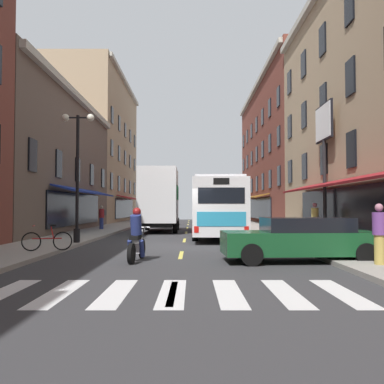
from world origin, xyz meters
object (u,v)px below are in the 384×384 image
Objects in this scene: bicycle_near at (46,240)px; pedestrian_near at (100,217)px; transit_bus at (215,207)px; sedan_near at (300,239)px; pedestrian_far at (378,233)px; street_lamp_twin at (76,171)px; sedan_mid at (164,218)px; box_truck at (159,201)px; motorcycle_rider at (135,238)px; pedestrian_mid at (313,220)px; billboard_sign at (323,138)px.

bicycle_near is 1.01× the size of pedestrian_near.
transit_bus is 11.66m from sedan_near.
street_lamp_twin reaches higher than pedestrian_far.
sedan_near is at bearing -77.46° from sedan_mid.
box_truck is at bearing 130.79° from transit_bus.
pedestrian_mid is (7.90, 8.07, 0.34)m from motorcycle_rider.
sedan_mid is at bearing 91.66° from motorcycle_rider.
billboard_sign is 4.15× the size of pedestrian_far.
billboard_sign is 12.41m from motorcycle_rider.
transit_bus is 15.25m from sedan_mid.
transit_bus is 5.77× the size of motorcycle_rider.
motorcycle_rider is 6.71m from street_lamp_twin.
motorcycle_rider is at bearing -27.81° from bicycle_near.
transit_bus is 2.12× the size of street_lamp_twin.
sedan_near is (5.53, -15.60, -1.43)m from box_truck.
sedan_near reaches higher than bicycle_near.
billboard_sign reaches higher than bicycle_near.
billboard_sign reaches higher than motorcycle_rider.
bicycle_near is 0.95× the size of pedestrian_mid.
street_lamp_twin is at bearing 140.96° from pedestrian_near.
sedan_near is 8.69m from pedestrian_mid.
transit_bus is 11.59m from bicycle_near.
billboard_sign reaches higher than sedan_near.
box_truck is 10.64m from street_lamp_twin.
street_lamp_twin is at bearing -136.65° from transit_bus.
pedestrian_mid reaches higher than motorcycle_rider.
motorcycle_rider is at bearing 149.79° from pedestrian_near.
box_truck is (-3.58, 4.14, 0.46)m from transit_bus.
sedan_mid is at bearing -68.55° from pedestrian_near.
street_lamp_twin is (-11.68, -2.72, -1.93)m from billboard_sign.
box_truck is 3.37× the size of motorcycle_rider.
pedestrian_mid reaches higher than sedan_near.
bicycle_near is (-2.92, -13.67, -1.63)m from box_truck.
sedan_near is at bearing -32.83° from street_lamp_twin.
box_truck is at bearing 91.74° from motorcycle_rider.
pedestrian_near is at bearing 94.94° from bicycle_near.
street_lamp_twin is at bearing -43.47° from pedestrian_far.
sedan_mid is at bearing 102.54° from sedan_near.
sedan_near is at bearing -1.59° from motorcycle_rider.
sedan_mid is at bearing 91.55° from box_truck.
billboard_sign is 12.15m from street_lamp_twin.
sedan_mid reaches higher than sedan_near.
billboard_sign is at bearing -40.19° from box_truck.
transit_bus reaches higher than sedan_mid.
box_truck is at bearing 77.92° from bicycle_near.
pedestrian_mid is at bearing -170.15° from pedestrian_near.
pedestrian_far is at bearing -44.33° from sedan_near.
billboard_sign is at bearing -108.06° from pedestrian_far.
motorcycle_rider is 11.30m from pedestrian_mid.
pedestrian_near is (-4.21, 1.17, -1.12)m from box_truck.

